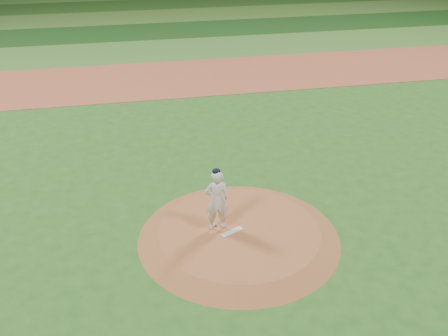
# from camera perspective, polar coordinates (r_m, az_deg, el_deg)

# --- Properties ---
(ground) EXTENTS (120.00, 120.00, 0.00)m
(ground) POSITION_cam_1_polar(r_m,az_deg,el_deg) (13.81, 1.71, -7.91)
(ground) COLOR #2B601F
(ground) RESTS_ON ground
(infield_dirt_band) EXTENTS (70.00, 6.00, 0.02)m
(infield_dirt_band) POSITION_cam_1_polar(r_m,az_deg,el_deg) (26.24, -5.43, 10.22)
(infield_dirt_band) COLOR #A55133
(infield_dirt_band) RESTS_ON ground
(outfield_stripe_0) EXTENTS (70.00, 5.00, 0.02)m
(outfield_stripe_0) POSITION_cam_1_polar(r_m,az_deg,el_deg) (31.49, -6.68, 13.27)
(outfield_stripe_0) COLOR #3E742A
(outfield_stripe_0) RESTS_ON ground
(outfield_stripe_1) EXTENTS (70.00, 5.00, 0.02)m
(outfield_stripe_1) POSITION_cam_1_polar(r_m,az_deg,el_deg) (36.32, -7.51, 15.27)
(outfield_stripe_1) COLOR #174115
(outfield_stripe_1) RESTS_ON ground
(outfield_stripe_2) EXTENTS (70.00, 5.00, 0.02)m
(outfield_stripe_2) POSITION_cam_1_polar(r_m,az_deg,el_deg) (41.20, -8.16, 16.80)
(outfield_stripe_2) COLOR #3C6926
(outfield_stripe_2) RESTS_ON ground
(outfield_stripe_3) EXTENTS (70.00, 5.00, 0.02)m
(outfield_stripe_3) POSITION_cam_1_polar(r_m,az_deg,el_deg) (46.10, -8.68, 18.00)
(outfield_stripe_3) COLOR #1F4616
(outfield_stripe_3) RESTS_ON ground
(pitchers_mound) EXTENTS (5.50, 5.50, 0.25)m
(pitchers_mound) POSITION_cam_1_polar(r_m,az_deg,el_deg) (13.74, 1.71, -7.50)
(pitchers_mound) COLOR #A35E32
(pitchers_mound) RESTS_ON ground
(pitching_rubber) EXTENTS (0.67, 0.42, 0.03)m
(pitching_rubber) POSITION_cam_1_polar(r_m,az_deg,el_deg) (13.55, 0.90, -7.32)
(pitching_rubber) COLOR white
(pitching_rubber) RESTS_ON pitchers_mound
(rosin_bag) EXTENTS (0.12, 0.12, 0.07)m
(rosin_bag) POSITION_cam_1_polar(r_m,az_deg,el_deg) (13.81, -1.06, -6.47)
(rosin_bag) COLOR white
(rosin_bag) RESTS_ON pitchers_mound
(pitcher_on_mound) EXTENTS (0.66, 0.44, 1.84)m
(pitcher_on_mound) POSITION_cam_1_polar(r_m,az_deg,el_deg) (13.23, -0.85, -3.66)
(pitcher_on_mound) COLOR white
(pitcher_on_mound) RESTS_ON pitchers_mound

